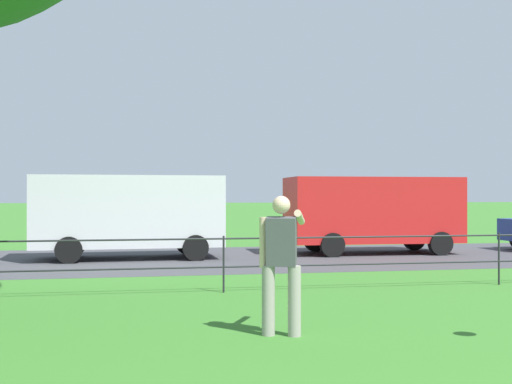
# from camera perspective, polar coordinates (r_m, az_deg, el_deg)

# --- Properties ---
(street_strip) EXTENTS (80.00, 7.37, 0.01)m
(street_strip) POSITION_cam_1_polar(r_m,az_deg,el_deg) (18.17, 2.80, -5.70)
(street_strip) COLOR #424247
(street_strip) RESTS_ON ground
(park_fence) EXTENTS (37.34, 0.04, 1.00)m
(park_fence) POSITION_cam_1_polar(r_m,az_deg,el_deg) (12.20, 9.69, -5.18)
(park_fence) COLOR #232328
(park_fence) RESTS_ON ground
(person_thrower) EXTENTS (0.69, 0.72, 1.71)m
(person_thrower) POSITION_cam_1_polar(r_m,az_deg,el_deg) (8.01, 2.23, -5.98)
(person_thrower) COLOR gray
(person_thrower) RESTS_ON ground
(panel_van_far_right) EXTENTS (5.05, 2.21, 2.24)m
(panel_van_far_right) POSITION_cam_1_polar(r_m,az_deg,el_deg) (17.95, -11.03, -1.71)
(panel_van_far_right) COLOR silver
(panel_van_far_right) RESTS_ON ground
(panel_van_left) EXTENTS (5.04, 2.18, 2.24)m
(panel_van_left) POSITION_cam_1_polar(r_m,az_deg,el_deg) (19.53, 10.20, -1.59)
(panel_van_left) COLOR red
(panel_van_left) RESTS_ON ground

